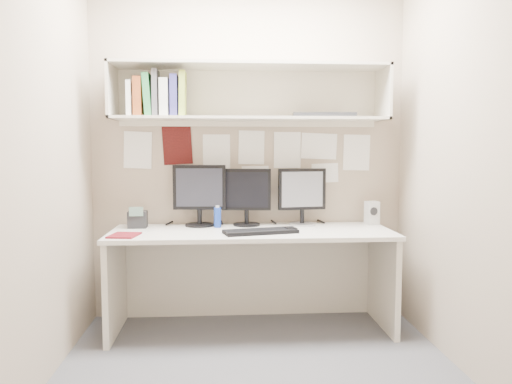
{
  "coord_description": "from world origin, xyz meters",
  "views": [
    {
      "loc": [
        -0.22,
        -2.88,
        1.31
      ],
      "look_at": [
        0.01,
        0.35,
        1.03
      ],
      "focal_mm": 35.0,
      "sensor_mm": 36.0,
      "label": 1
    }
  ],
  "objects": [
    {
      "name": "desk_phone",
      "position": [
        -0.83,
        0.81,
        0.79
      ],
      "size": [
        0.13,
        0.12,
        0.16
      ],
      "rotation": [
        0.0,
        0.0,
        -0.01
      ],
      "color": "black",
      "rests_on": "desk"
    },
    {
      "name": "speaker",
      "position": [
        0.94,
        0.85,
        0.82
      ],
      "size": [
        0.11,
        0.11,
        0.18
      ],
      "rotation": [
        0.0,
        0.0,
        0.24
      ],
      "color": "#B4B4AF",
      "rests_on": "desk"
    },
    {
      "name": "overhead_hutch",
      "position": [
        0.0,
        0.86,
        1.72
      ],
      "size": [
        2.0,
        0.38,
        0.4
      ],
      "color": "beige",
      "rests_on": "wall_back"
    },
    {
      "name": "monitor_center",
      "position": [
        -0.02,
        0.87,
        0.97
      ],
      "size": [
        0.37,
        0.2,
        0.43
      ],
      "rotation": [
        0.0,
        0.0,
        -0.12
      ],
      "color": "black",
      "rests_on": "desk"
    },
    {
      "name": "wall_left",
      "position": [
        -1.2,
        0.0,
        1.3
      ],
      "size": [
        0.02,
        2.0,
        2.6
      ],
      "primitive_type": "cube",
      "color": "tan",
      "rests_on": "ground"
    },
    {
      "name": "book_stack",
      "position": [
        -0.66,
        0.76,
        1.68
      ],
      "size": [
        0.4,
        0.2,
        0.33
      ],
      "color": "white",
      "rests_on": "overhead_hutch"
    },
    {
      "name": "monitor_right",
      "position": [
        0.4,
        0.87,
        0.97
      ],
      "size": [
        0.37,
        0.2,
        0.43
      ],
      "rotation": [
        0.0,
        0.0,
        0.16
      ],
      "color": "#A5A5AA",
      "rests_on": "desk"
    },
    {
      "name": "mouse",
      "position": [
        0.27,
        0.55,
        0.75
      ],
      "size": [
        0.08,
        0.11,
        0.03
      ],
      "primitive_type": "cube",
      "rotation": [
        0.0,
        0.0,
        0.23
      ],
      "color": "black",
      "rests_on": "desk"
    },
    {
      "name": "wall_front",
      "position": [
        0.0,
        -1.0,
        1.3
      ],
      "size": [
        2.4,
        0.02,
        2.6
      ],
      "primitive_type": "cube",
      "color": "tan",
      "rests_on": "ground"
    },
    {
      "name": "keyboard",
      "position": [
        0.05,
        0.51,
        0.74
      ],
      "size": [
        0.53,
        0.29,
        0.02
      ],
      "primitive_type": "cube",
      "rotation": [
        0.0,
        0.0,
        0.24
      ],
      "color": "black",
      "rests_on": "desk"
    },
    {
      "name": "pinned_papers",
      "position": [
        0.0,
        0.99,
        1.25
      ],
      "size": [
        1.92,
        0.01,
        0.48
      ],
      "primitive_type": null,
      "color": "white",
      "rests_on": "wall_back"
    },
    {
      "name": "hutch_tray",
      "position": [
        0.54,
        0.78,
        1.56
      ],
      "size": [
        0.47,
        0.22,
        0.03
      ],
      "primitive_type": "cube",
      "rotation": [
        0.0,
        0.0,
        -0.11
      ],
      "color": "black",
      "rests_on": "overhead_hutch"
    },
    {
      "name": "monitor_left",
      "position": [
        -0.38,
        0.87,
        0.98
      ],
      "size": [
        0.4,
        0.22,
        0.46
      ],
      "rotation": [
        0.0,
        0.0,
        -0.06
      ],
      "color": "black",
      "rests_on": "desk"
    },
    {
      "name": "floor",
      "position": [
        0.0,
        0.0,
        0.0
      ],
      "size": [
        2.4,
        2.0,
        0.01
      ],
      "primitive_type": "cube",
      "color": "#4A4A4F",
      "rests_on": "ground"
    },
    {
      "name": "wall_right",
      "position": [
        1.2,
        0.0,
        1.3
      ],
      "size": [
        0.02,
        2.0,
        2.6
      ],
      "primitive_type": "cube",
      "color": "tan",
      "rests_on": "ground"
    },
    {
      "name": "wall_back",
      "position": [
        0.0,
        1.0,
        1.3
      ],
      "size": [
        2.4,
        0.02,
        2.6
      ],
      "primitive_type": "cube",
      "color": "tan",
      "rests_on": "ground"
    },
    {
      "name": "desk",
      "position": [
        0.0,
        0.65,
        0.37
      ],
      "size": [
        2.0,
        0.7,
        0.73
      ],
      "color": "beige",
      "rests_on": "floor"
    },
    {
      "name": "blue_bottle",
      "position": [
        -0.24,
        0.78,
        0.81
      ],
      "size": [
        0.05,
        0.05,
        0.16
      ],
      "color": "#153396",
      "rests_on": "desk"
    },
    {
      "name": "maroon_notebook",
      "position": [
        -0.86,
        0.46,
        0.74
      ],
      "size": [
        0.21,
        0.24,
        0.01
      ],
      "primitive_type": "cube",
      "rotation": [
        0.0,
        0.0,
        -0.17
      ],
      "color": "maroon",
      "rests_on": "desk"
    }
  ]
}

